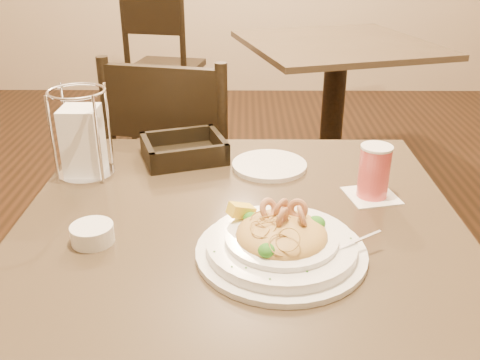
{
  "coord_description": "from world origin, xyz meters",
  "views": [
    {
      "loc": [
        0.01,
        -0.94,
        1.28
      ],
      "look_at": [
        0.0,
        0.02,
        0.82
      ],
      "focal_mm": 40.0,
      "sensor_mm": 36.0,
      "label": 1
    }
  ],
  "objects_px": {
    "background_table": "(335,86)",
    "main_table": "(240,311)",
    "napkin_caddy": "(83,139)",
    "dining_chair_near": "(181,177)",
    "bread_basket": "(184,151)",
    "butter_ramekin": "(92,234)",
    "pasta_bowl": "(281,241)",
    "side_plate": "(269,165)",
    "drink_glass": "(374,172)",
    "dining_chair_far": "(163,62)"
  },
  "relations": [
    {
      "from": "drink_glass",
      "to": "side_plate",
      "type": "distance_m",
      "value": 0.27
    },
    {
      "from": "main_table",
      "to": "side_plate",
      "type": "xyz_separation_m",
      "value": [
        0.07,
        0.26,
        0.24
      ]
    },
    {
      "from": "background_table",
      "to": "butter_ramekin",
      "type": "xyz_separation_m",
      "value": [
        -0.77,
        -1.92,
        0.25
      ]
    },
    {
      "from": "main_table",
      "to": "dining_chair_far",
      "type": "bearing_deg",
      "value": 101.86
    },
    {
      "from": "bread_basket",
      "to": "butter_ramekin",
      "type": "relative_size",
      "value": 2.97
    },
    {
      "from": "main_table",
      "to": "bread_basket",
      "type": "distance_m",
      "value": 0.43
    },
    {
      "from": "bread_basket",
      "to": "main_table",
      "type": "bearing_deg",
      "value": -65.26
    },
    {
      "from": "pasta_bowl",
      "to": "napkin_caddy",
      "type": "height_order",
      "value": "napkin_caddy"
    },
    {
      "from": "butter_ramekin",
      "to": "background_table",
      "type": "bearing_deg",
      "value": 68.3
    },
    {
      "from": "dining_chair_near",
      "to": "pasta_bowl",
      "type": "relative_size",
      "value": 2.75
    },
    {
      "from": "dining_chair_near",
      "to": "pasta_bowl",
      "type": "xyz_separation_m",
      "value": [
        0.28,
        -0.83,
        0.27
      ]
    },
    {
      "from": "dining_chair_far",
      "to": "bread_basket",
      "type": "xyz_separation_m",
      "value": [
        0.36,
        -2.1,
        0.26
      ]
    },
    {
      "from": "main_table",
      "to": "dining_chair_near",
      "type": "xyz_separation_m",
      "value": [
        -0.21,
        0.7,
        -0.01
      ]
    },
    {
      "from": "background_table",
      "to": "bread_basket",
      "type": "height_order",
      "value": "bread_basket"
    },
    {
      "from": "pasta_bowl",
      "to": "butter_ramekin",
      "type": "height_order",
      "value": "pasta_bowl"
    },
    {
      "from": "pasta_bowl",
      "to": "bread_basket",
      "type": "xyz_separation_m",
      "value": [
        -0.22,
        0.44,
        -0.01
      ]
    },
    {
      "from": "dining_chair_far",
      "to": "drink_glass",
      "type": "height_order",
      "value": "dining_chair_far"
    },
    {
      "from": "bread_basket",
      "to": "background_table",
      "type": "bearing_deg",
      "value": 67.4
    },
    {
      "from": "napkin_caddy",
      "to": "dining_chair_near",
      "type": "bearing_deg",
      "value": 71.64
    },
    {
      "from": "side_plate",
      "to": "main_table",
      "type": "bearing_deg",
      "value": -105.22
    },
    {
      "from": "pasta_bowl",
      "to": "napkin_caddy",
      "type": "xyz_separation_m",
      "value": [
        -0.44,
        0.34,
        0.06
      ]
    },
    {
      "from": "drink_glass",
      "to": "bread_basket",
      "type": "bearing_deg",
      "value": 154.41
    },
    {
      "from": "dining_chair_far",
      "to": "side_plate",
      "type": "height_order",
      "value": "dining_chair_far"
    },
    {
      "from": "butter_ramekin",
      "to": "main_table",
      "type": "bearing_deg",
      "value": 17.21
    },
    {
      "from": "dining_chair_near",
      "to": "pasta_bowl",
      "type": "bearing_deg",
      "value": 120.84
    },
    {
      "from": "background_table",
      "to": "dining_chair_near",
      "type": "bearing_deg",
      "value": -121.55
    },
    {
      "from": "drink_glass",
      "to": "butter_ramekin",
      "type": "distance_m",
      "value": 0.6
    },
    {
      "from": "bread_basket",
      "to": "side_plate",
      "type": "bearing_deg",
      "value": -14.4
    },
    {
      "from": "background_table",
      "to": "dining_chair_near",
      "type": "relative_size",
      "value": 1.2
    },
    {
      "from": "dining_chair_far",
      "to": "pasta_bowl",
      "type": "bearing_deg",
      "value": 114.6
    },
    {
      "from": "background_table",
      "to": "drink_glass",
      "type": "relative_size",
      "value": 8.86
    },
    {
      "from": "main_table",
      "to": "napkin_caddy",
      "type": "bearing_deg",
      "value": 149.52
    },
    {
      "from": "main_table",
      "to": "bread_basket",
      "type": "relative_size",
      "value": 3.76
    },
    {
      "from": "bread_basket",
      "to": "butter_ramekin",
      "type": "bearing_deg",
      "value": -108.16
    },
    {
      "from": "napkin_caddy",
      "to": "pasta_bowl",
      "type": "bearing_deg",
      "value": -37.71
    },
    {
      "from": "napkin_caddy",
      "to": "butter_ramekin",
      "type": "height_order",
      "value": "napkin_caddy"
    },
    {
      "from": "drink_glass",
      "to": "bread_basket",
      "type": "relative_size",
      "value": 0.53
    },
    {
      "from": "main_table",
      "to": "background_table",
      "type": "relative_size",
      "value": 0.81
    },
    {
      "from": "dining_chair_near",
      "to": "butter_ramekin",
      "type": "distance_m",
      "value": 0.83
    },
    {
      "from": "background_table",
      "to": "main_table",
      "type": "bearing_deg",
      "value": -104.9
    },
    {
      "from": "background_table",
      "to": "pasta_bowl",
      "type": "relative_size",
      "value": 3.3
    },
    {
      "from": "dining_chair_near",
      "to": "bread_basket",
      "type": "relative_size",
      "value": 3.89
    },
    {
      "from": "pasta_bowl",
      "to": "side_plate",
      "type": "relative_size",
      "value": 1.84
    },
    {
      "from": "background_table",
      "to": "pasta_bowl",
      "type": "height_order",
      "value": "pasta_bowl"
    },
    {
      "from": "main_table",
      "to": "napkin_caddy",
      "type": "relative_size",
      "value": 4.28
    },
    {
      "from": "napkin_caddy",
      "to": "butter_ramekin",
      "type": "relative_size",
      "value": 2.62
    },
    {
      "from": "bread_basket",
      "to": "dining_chair_near",
      "type": "bearing_deg",
      "value": 98.93
    },
    {
      "from": "dining_chair_near",
      "to": "side_plate",
      "type": "bearing_deg",
      "value": 133.99
    },
    {
      "from": "dining_chair_far",
      "to": "drink_glass",
      "type": "distance_m",
      "value": 2.46
    },
    {
      "from": "bread_basket",
      "to": "napkin_caddy",
      "type": "xyz_separation_m",
      "value": [
        -0.22,
        -0.1,
        0.07
      ]
    }
  ]
}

